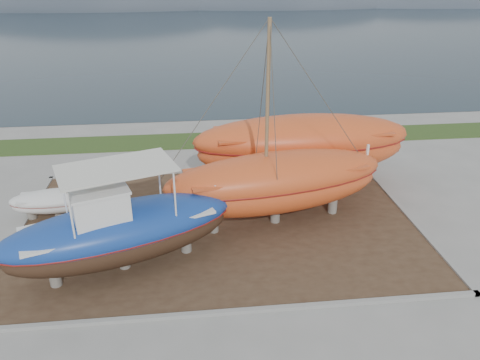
{
  "coord_description": "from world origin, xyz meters",
  "views": [
    {
      "loc": [
        -1.12,
        -14.92,
        11.2
      ],
      "look_at": [
        0.98,
        4.0,
        2.29
      ],
      "focal_mm": 35.0,
      "sensor_mm": 36.0,
      "label": 1
    }
  ],
  "objects_px": {
    "orange_sailboat": "(278,129)",
    "blue_caique": "(119,220)",
    "white_dinghy": "(58,204)",
    "orange_bare_hull": "(302,152)"
  },
  "relations": [
    {
      "from": "orange_sailboat",
      "to": "blue_caique",
      "type": "bearing_deg",
      "value": -167.21
    },
    {
      "from": "white_dinghy",
      "to": "orange_bare_hull",
      "type": "distance_m",
      "value": 12.6
    },
    {
      "from": "white_dinghy",
      "to": "orange_bare_hull",
      "type": "xyz_separation_m",
      "value": [
        12.35,
        2.16,
        1.26
      ]
    },
    {
      "from": "orange_sailboat",
      "to": "white_dinghy",
      "type": "bearing_deg",
      "value": 159.61
    },
    {
      "from": "blue_caique",
      "to": "orange_sailboat",
      "type": "xyz_separation_m",
      "value": [
        6.64,
        2.93,
        2.42
      ]
    },
    {
      "from": "orange_bare_hull",
      "to": "orange_sailboat",
      "type": "bearing_deg",
      "value": -120.83
    },
    {
      "from": "white_dinghy",
      "to": "orange_sailboat",
      "type": "xyz_separation_m",
      "value": [
        10.26,
        -1.7,
        3.95
      ]
    },
    {
      "from": "blue_caique",
      "to": "orange_bare_hull",
      "type": "relative_size",
      "value": 0.78
    },
    {
      "from": "blue_caique",
      "to": "orange_sailboat",
      "type": "bearing_deg",
      "value": 4.03
    },
    {
      "from": "blue_caique",
      "to": "orange_bare_hull",
      "type": "bearing_deg",
      "value": 18.08
    }
  ]
}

